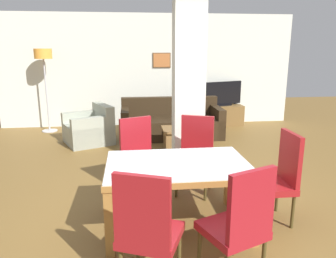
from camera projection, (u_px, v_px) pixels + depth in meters
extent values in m
plane|color=brown|center=(177.00, 225.00, 3.58)|extent=(18.00, 18.00, 0.00)
cube|color=silver|center=(148.00, 71.00, 8.05)|extent=(7.20, 0.06, 2.70)
cube|color=brown|center=(162.00, 60.00, 7.99)|extent=(0.44, 0.02, 0.36)
cube|color=#B26633|center=(162.00, 60.00, 7.98)|extent=(0.40, 0.01, 0.32)
cube|color=silver|center=(188.00, 86.00, 4.82)|extent=(0.45, 0.35, 2.70)
cube|color=olive|center=(185.00, 185.00, 2.96)|extent=(1.50, 0.06, 0.06)
cube|color=olive|center=(172.00, 153.00, 3.87)|extent=(1.50, 0.06, 0.06)
cube|color=olive|center=(108.00, 169.00, 3.33)|extent=(0.06, 0.89, 0.06)
cube|color=olive|center=(244.00, 164.00, 3.50)|extent=(0.06, 0.89, 0.06)
cube|color=silver|center=(178.00, 163.00, 3.41)|extent=(1.48, 0.99, 0.01)
cube|color=olive|center=(109.00, 224.00, 2.99)|extent=(0.08, 0.08, 0.65)
cube|color=olive|center=(256.00, 215.00, 3.14)|extent=(0.08, 0.08, 0.65)
cube|color=olive|center=(113.00, 184.00, 3.86)|extent=(0.08, 0.08, 0.65)
cube|color=olive|center=(228.00, 179.00, 4.02)|extent=(0.08, 0.08, 0.65)
cube|color=maroon|center=(232.00, 230.00, 2.72)|extent=(0.60, 0.60, 0.07)
cube|color=maroon|center=(251.00, 205.00, 2.47)|extent=(0.42, 0.21, 0.56)
cylinder|color=#473A1B|center=(199.00, 248.00, 2.85)|extent=(0.04, 0.04, 0.38)
cylinder|color=#473A1B|center=(233.00, 237.00, 3.03)|extent=(0.04, 0.04, 0.38)
cube|color=maroon|center=(143.00, 166.00, 4.22)|extent=(0.60, 0.60, 0.07)
cube|color=maroon|center=(136.00, 138.00, 4.31)|extent=(0.42, 0.22, 0.56)
cylinder|color=#473A1B|center=(163.00, 184.00, 4.20)|extent=(0.04, 0.04, 0.38)
cylinder|color=#473A1B|center=(136.00, 190.00, 4.02)|extent=(0.04, 0.04, 0.38)
cylinder|color=#473A1B|center=(150.00, 174.00, 4.52)|extent=(0.04, 0.04, 0.38)
cylinder|color=#473A1B|center=(124.00, 180.00, 4.34)|extent=(0.04, 0.04, 0.38)
cube|color=maroon|center=(194.00, 163.00, 4.30)|extent=(0.60, 0.60, 0.07)
cube|color=maroon|center=(197.00, 136.00, 4.42)|extent=(0.42, 0.21, 0.56)
cylinder|color=#473A1B|center=(205.00, 186.00, 4.13)|extent=(0.04, 0.04, 0.38)
cylinder|color=#473A1B|center=(176.00, 183.00, 4.23)|extent=(0.04, 0.04, 0.38)
cylinder|color=#473A1B|center=(210.00, 176.00, 4.48)|extent=(0.04, 0.04, 0.38)
cylinder|color=#473A1B|center=(183.00, 173.00, 4.58)|extent=(0.04, 0.04, 0.38)
cube|color=maroon|center=(151.00, 235.00, 2.65)|extent=(0.60, 0.60, 0.07)
cube|color=maroon|center=(142.00, 211.00, 2.38)|extent=(0.42, 0.21, 0.56)
cylinder|color=#473A1B|center=(138.00, 243.00, 2.93)|extent=(0.04, 0.04, 0.38)
cylinder|color=#473A1B|center=(179.00, 250.00, 2.83)|extent=(0.04, 0.04, 0.38)
cube|color=maroon|center=(270.00, 186.00, 3.60)|extent=(0.46, 0.46, 0.07)
cube|color=maroon|center=(290.00, 158.00, 3.54)|extent=(0.05, 0.44, 0.56)
cylinder|color=#473A1B|center=(259.00, 214.00, 3.45)|extent=(0.04, 0.04, 0.38)
cylinder|color=#473A1B|center=(246.00, 198.00, 3.81)|extent=(0.04, 0.04, 0.38)
cylinder|color=#473A1B|center=(293.00, 212.00, 3.49)|extent=(0.04, 0.04, 0.38)
cylinder|color=#473A1B|center=(277.00, 196.00, 3.86)|extent=(0.04, 0.04, 0.38)
cube|color=black|center=(172.00, 127.00, 7.11)|extent=(2.15, 0.93, 0.42)
cube|color=black|center=(170.00, 106.00, 7.37)|extent=(2.15, 0.18, 0.41)
cube|color=black|center=(216.00, 121.00, 7.20)|extent=(0.16, 0.93, 0.64)
cube|color=black|center=(125.00, 124.00, 6.97)|extent=(0.16, 0.93, 0.64)
cube|color=#A0A794|center=(88.00, 134.00, 6.65)|extent=(1.12, 1.12, 0.40)
cube|color=#A0A794|center=(103.00, 113.00, 6.72)|extent=(0.51, 0.85, 0.37)
cube|color=#A0A794|center=(94.00, 132.00, 6.33)|extent=(0.84, 0.47, 0.60)
cube|color=#A0A794|center=(83.00, 125.00, 6.92)|extent=(0.84, 0.47, 0.60)
cube|color=brown|center=(179.00, 129.00, 6.11)|extent=(0.63, 0.55, 0.04)
cube|color=brown|center=(179.00, 140.00, 6.16)|extent=(0.55, 0.47, 0.40)
cylinder|color=#194C23|center=(180.00, 121.00, 6.21)|extent=(0.06, 0.06, 0.21)
cylinder|color=#194C23|center=(180.00, 114.00, 6.17)|extent=(0.03, 0.03, 0.07)
cylinder|color=#B7B7BC|center=(180.00, 111.00, 6.16)|extent=(0.03, 0.03, 0.01)
cube|color=brown|center=(222.00, 115.00, 8.26)|extent=(1.02, 0.40, 0.49)
cube|color=black|center=(223.00, 105.00, 8.19)|extent=(0.46, 0.33, 0.03)
cube|color=black|center=(223.00, 93.00, 8.12)|extent=(1.01, 0.40, 0.57)
cylinder|color=#B7B7BC|center=(50.00, 131.00, 7.65)|extent=(0.35, 0.35, 0.02)
cylinder|color=#B7B7BC|center=(47.00, 95.00, 7.45)|extent=(0.04, 0.04, 1.64)
cylinder|color=#F29E38|center=(43.00, 54.00, 7.23)|extent=(0.38, 0.38, 0.22)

